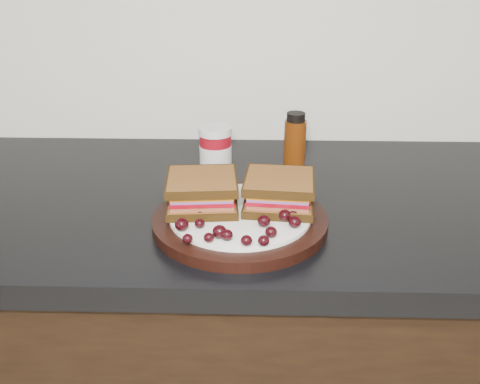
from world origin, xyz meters
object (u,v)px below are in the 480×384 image
Objects in this scene: plate at (240,221)px; condiment_jar at (216,150)px; oil_bottle at (295,142)px; sandwich_left at (202,192)px.

plate is 0.23m from condiment_jar.
plate is 0.26m from oil_bottle.
oil_bottle reaches higher than plate.
sandwich_left is 0.20m from condiment_jar.
condiment_jar is at bearing 103.91° from plate.
condiment_jar is 0.80× the size of oil_bottle.
condiment_jar is at bearing -173.29° from oil_bottle.
plate is at bearing -113.01° from oil_bottle.
sandwich_left is 0.27m from oil_bottle.
condiment_jar is 0.16m from oil_bottle.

